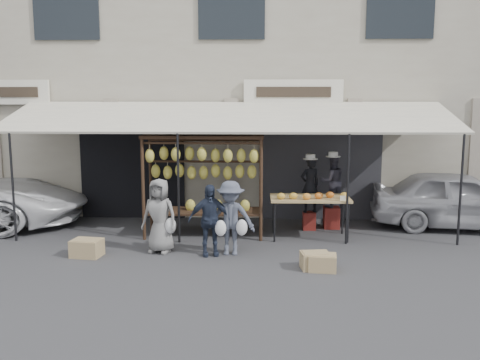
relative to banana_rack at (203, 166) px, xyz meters
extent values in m
plane|color=#2D2D30|center=(0.53, -1.68, -1.57)|extent=(90.00, 90.00, 0.00)
cube|color=#ADA793|center=(0.53, 4.82, 1.93)|extent=(24.00, 6.00, 7.00)
cube|color=#232328|center=(2.73, 1.78, -0.32)|extent=(3.00, 0.10, 2.50)
cube|color=black|center=(-1.97, 1.78, -0.32)|extent=(2.60, 0.10, 2.50)
cube|color=silver|center=(2.03, 1.72, 1.58)|extent=(2.40, 0.10, 0.60)
cube|color=silver|center=(-4.97, 1.72, 1.58)|extent=(2.00, 0.10, 0.60)
cube|color=beige|center=(0.53, 0.62, 1.03)|extent=(10.00, 2.34, 0.63)
cylinder|color=black|center=(-3.97, -0.53, -0.42)|extent=(0.05, 0.05, 2.30)
cylinder|color=black|center=(-0.47, -0.53, -0.42)|extent=(0.05, 0.05, 2.30)
cylinder|color=black|center=(3.03, -0.53, -0.42)|extent=(0.05, 0.05, 2.30)
cylinder|color=black|center=(5.33, -0.53, -0.42)|extent=(0.05, 0.05, 2.30)
cylinder|color=black|center=(-1.25, -0.35, -0.47)|extent=(0.07, 0.07, 2.20)
cylinder|color=black|center=(1.25, -0.35, -0.47)|extent=(0.07, 0.07, 2.20)
cylinder|color=black|center=(-1.25, 0.45, -0.47)|extent=(0.07, 0.07, 2.20)
cylinder|color=black|center=(1.25, 0.45, -0.47)|extent=(0.07, 0.07, 2.20)
cube|color=black|center=(0.00, 0.05, 0.63)|extent=(2.60, 0.90, 0.07)
cylinder|color=black|center=(0.00, -0.30, 0.51)|extent=(2.50, 0.05, 0.05)
cylinder|color=black|center=(0.00, 0.40, 0.51)|extent=(2.50, 0.05, 0.05)
cylinder|color=black|center=(0.00, 0.05, 0.08)|extent=(2.50, 0.05, 0.05)
cube|color=black|center=(0.00, 0.05, -1.02)|extent=(2.50, 0.80, 0.05)
ellipsoid|color=#D3C24D|center=(-1.10, -0.30, 0.24)|extent=(0.20, 0.18, 0.30)
ellipsoid|color=#D3C24D|center=(-0.82, -0.15, 0.28)|extent=(0.20, 0.18, 0.30)
ellipsoid|color=#D3C24D|center=(-0.55, -0.30, 0.28)|extent=(0.20, 0.18, 0.30)
ellipsoid|color=#D3C24D|center=(-0.27, -0.15, 0.28)|extent=(0.20, 0.18, 0.30)
ellipsoid|color=#D3C24D|center=(0.00, -0.30, 0.28)|extent=(0.20, 0.18, 0.30)
ellipsoid|color=#D3C24D|center=(0.28, -0.15, 0.24)|extent=(0.20, 0.18, 0.30)
ellipsoid|color=#D3C24D|center=(0.55, -0.30, 0.25)|extent=(0.20, 0.18, 0.30)
ellipsoid|color=#D3C24D|center=(0.83, -0.15, 0.24)|extent=(0.20, 0.18, 0.30)
ellipsoid|color=#D3C24D|center=(1.10, -0.30, 0.24)|extent=(0.20, 0.18, 0.30)
ellipsoid|color=#D3C24D|center=(-1.05, 0.05, -0.14)|extent=(0.20, 0.18, 0.30)
ellipsoid|color=#D3C24D|center=(-0.79, 0.05, -0.16)|extent=(0.20, 0.18, 0.30)
ellipsoid|color=#D3C24D|center=(-0.53, 0.05, -0.12)|extent=(0.20, 0.18, 0.30)
ellipsoid|color=#D3C24D|center=(-0.26, 0.05, -0.16)|extent=(0.20, 0.18, 0.30)
ellipsoid|color=#D3C24D|center=(0.00, 0.05, -0.16)|extent=(0.20, 0.18, 0.30)
ellipsoid|color=#D3C24D|center=(0.26, 0.05, -0.12)|extent=(0.20, 0.18, 0.30)
ellipsoid|color=#D3C24D|center=(0.53, 0.05, -0.17)|extent=(0.20, 0.18, 0.30)
ellipsoid|color=#D3C24D|center=(0.79, 0.05, -0.13)|extent=(0.20, 0.18, 0.30)
ellipsoid|color=#D3C24D|center=(1.05, 0.05, -0.14)|extent=(0.20, 0.18, 0.30)
cube|color=tan|center=(2.31, -0.06, -0.69)|extent=(1.70, 0.90, 0.05)
cylinder|color=black|center=(1.54, -0.43, -1.14)|extent=(0.04, 0.04, 0.85)
cylinder|color=black|center=(3.08, -0.43, -1.14)|extent=(0.04, 0.04, 0.85)
cylinder|color=black|center=(1.54, 0.31, -1.14)|extent=(0.04, 0.04, 0.85)
cylinder|color=black|center=(3.08, 0.31, -1.14)|extent=(0.04, 0.04, 0.85)
ellipsoid|color=gold|center=(1.67, -0.34, -0.60)|extent=(0.18, 0.14, 0.14)
ellipsoid|color=gold|center=(1.93, -0.31, -0.60)|extent=(0.18, 0.14, 0.14)
ellipsoid|color=orange|center=(2.21, -0.36, -0.60)|extent=(0.18, 0.14, 0.14)
ellipsoid|color=orange|center=(2.48, -0.26, -0.60)|extent=(0.18, 0.14, 0.14)
ellipsoid|color=#B25919|center=(2.72, -0.16, -0.60)|extent=(0.18, 0.14, 0.14)
ellipsoid|color=gold|center=(3.01, -0.22, -0.60)|extent=(0.18, 0.14, 0.14)
imported|color=black|center=(2.37, 0.67, -0.53)|extent=(0.54, 0.44, 1.27)
imported|color=#31303C|center=(2.90, 0.82, -0.46)|extent=(0.68, 0.58, 1.21)
imported|color=slate|center=(-0.74, -1.26, -0.83)|extent=(0.81, 0.64, 1.47)
imported|color=#222A3D|center=(0.25, -1.43, -0.87)|extent=(0.87, 0.50, 1.39)
imported|color=#484D5C|center=(0.66, -1.36, -0.84)|extent=(0.95, 0.57, 1.45)
cube|color=maroon|center=(2.37, 0.67, -1.36)|extent=(0.30, 0.30, 0.41)
cube|color=maroon|center=(2.90, 0.82, -1.32)|extent=(0.38, 0.38, 0.50)
cube|color=tan|center=(2.21, -2.19, -1.42)|extent=(0.54, 0.44, 0.30)
cube|color=tan|center=(2.33, -2.28, -1.42)|extent=(0.52, 0.42, 0.29)
cube|color=tan|center=(-2.10, -1.59, -1.40)|extent=(0.61, 0.50, 0.33)
imported|color=#9E9EA3|center=(5.86, 0.91, -0.89)|extent=(4.18, 2.16, 1.36)
camera|label=1|loc=(1.18, -11.42, 1.49)|focal=40.00mm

